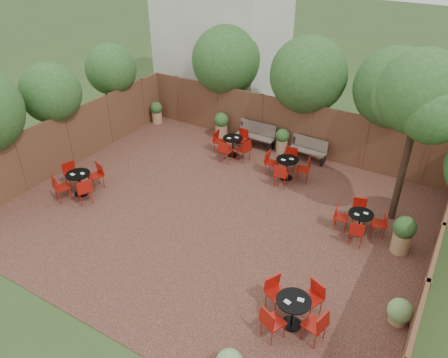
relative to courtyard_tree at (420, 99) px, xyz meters
The scene contains 13 objects.
ground 6.50m from the courtyard_tree, 151.18° to the right, with size 80.00×80.00×0.00m, color #354F23.
courtyard_paving 6.50m from the courtyard_tree, 151.18° to the right, with size 12.00×10.00×0.02m, color #321814.
fence_back 5.94m from the courtyard_tree, 152.14° to the left, with size 12.00×0.08×2.00m, color brown.
fence_left 11.28m from the courtyard_tree, 166.52° to the right, with size 0.08×10.00×2.00m, color brown.
fence_right 4.01m from the courtyard_tree, 61.84° to the right, with size 0.08×10.00×2.00m, color brown.
neighbour_building 10.64m from the courtyard_tree, 149.18° to the left, with size 5.00×4.00×8.00m, color beige.
overhang_foliage 6.18m from the courtyard_tree, behind, with size 15.66×11.02×2.78m.
courtyard_tree is the anchor object (origin of this frame).
park_bench_left 6.84m from the courtyard_tree, 159.75° to the left, with size 1.53×0.51×0.94m.
park_bench_right 5.25m from the courtyard_tree, 149.33° to the left, with size 1.37×0.49×0.84m.
bistro_tables 5.68m from the courtyard_tree, 155.58° to the right, with size 9.79×7.70×0.87m.
planters 5.86m from the courtyard_tree, 169.34° to the left, with size 11.38×4.12×1.09m.
low_shrubs 6.77m from the courtyard_tree, 90.57° to the right, with size 3.14×3.63×0.61m.
Camera 1 is at (5.78, -9.09, 7.91)m, focal length 35.14 mm.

